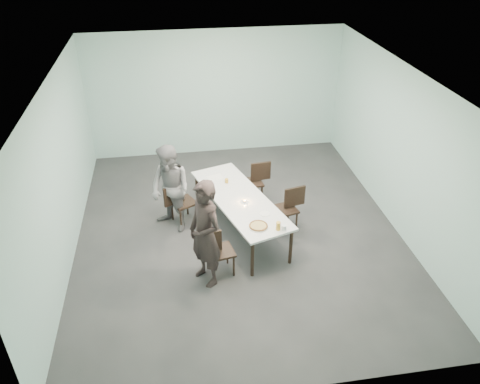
{
  "coord_description": "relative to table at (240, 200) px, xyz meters",
  "views": [
    {
      "loc": [
        -1.09,
        -7.14,
        5.33
      ],
      "look_at": [
        0.0,
        -0.2,
        1.0
      ],
      "focal_mm": 35.0,
      "sensor_mm": 36.0,
      "label": 1
    }
  ],
  "objects": [
    {
      "name": "menu",
      "position": [
        -0.36,
        0.81,
        0.06
      ],
      "size": [
        0.35,
        0.3,
        0.01
      ],
      "primitive_type": "cube",
      "rotation": [
        0.0,
        0.0,
        0.3
      ],
      "color": "silver",
      "rests_on": "table"
    },
    {
      "name": "amber_tumbler",
      "position": [
        -0.16,
        0.58,
        0.1
      ],
      "size": [
        0.07,
        0.07,
        0.08
      ],
      "primitive_type": "cylinder",
      "color": "gold",
      "rests_on": "table"
    },
    {
      "name": "ground",
      "position": [
        -0.03,
        -0.0,
        -0.69
      ],
      "size": [
        7.0,
        7.0,
        0.0
      ],
      "primitive_type": "plane",
      "color": "#333335",
      "rests_on": "ground"
    },
    {
      "name": "diner_far",
      "position": [
        -1.24,
        0.32,
        0.16
      ],
      "size": [
        1.04,
        1.05,
        1.71
      ],
      "primitive_type": "imported",
      "rotation": [
        0.0,
        0.0,
        -0.83
      ],
      "color": "slate",
      "rests_on": "ground"
    },
    {
      "name": "tealight",
      "position": [
        0.06,
        -0.16,
        0.08
      ],
      "size": [
        0.06,
        0.06,
        0.05
      ],
      "color": "silver",
      "rests_on": "table"
    },
    {
      "name": "pizza",
      "position": [
        0.17,
        -0.94,
        0.08
      ],
      "size": [
        0.34,
        0.34,
        0.04
      ],
      "color": "white",
      "rests_on": "table"
    },
    {
      "name": "diner_near",
      "position": [
        -0.74,
        -1.25,
        0.24
      ],
      "size": [
        0.73,
        0.81,
        1.86
      ],
      "primitive_type": "imported",
      "rotation": [
        0.0,
        0.0,
        -1.02
      ],
      "color": "black",
      "rests_on": "ground"
    },
    {
      "name": "chair_near_right",
      "position": [
        0.94,
        -0.02,
        -0.19
      ],
      "size": [
        0.65,
        0.5,
        0.87
      ],
      "rotation": [
        0.0,
        0.0,
        3.37
      ],
      "color": "black",
      "rests_on": "ground"
    },
    {
      "name": "side_plate",
      "position": [
        0.35,
        -0.58,
        0.06
      ],
      "size": [
        0.18,
        0.18,
        0.01
      ],
      "primitive_type": "cylinder",
      "color": "white",
      "rests_on": "table"
    },
    {
      "name": "chair_far_right",
      "position": [
        0.5,
        1.05,
        -0.19
      ],
      "size": [
        0.63,
        0.47,
        0.87
      ],
      "rotation": [
        0.0,
        0.0,
        3.26
      ],
      "color": "black",
      "rests_on": "ground"
    },
    {
      "name": "chair_near_left",
      "position": [
        -0.57,
        -1.11,
        -0.19
      ],
      "size": [
        0.64,
        0.49,
        0.87
      ],
      "rotation": [
        0.0,
        0.0,
        0.19
      ],
      "color": "black",
      "rests_on": "ground"
    },
    {
      "name": "chair_far_left",
      "position": [
        -1.09,
        0.47,
        -0.19
      ],
      "size": [
        0.65,
        0.56,
        0.87
      ],
      "rotation": [
        0.0,
        0.0,
        0.46
      ],
      "color": "black",
      "rests_on": "ground"
    },
    {
      "name": "table",
      "position": [
        0.0,
        0.0,
        0.0
      ],
      "size": [
        1.64,
        2.75,
        0.75
      ],
      "rotation": [
        0.0,
        0.0,
        0.3
      ],
      "color": "white",
      "rests_on": "ground"
    },
    {
      "name": "water_tumbler",
      "position": [
        0.57,
        -1.09,
        0.1
      ],
      "size": [
        0.08,
        0.08,
        0.09
      ],
      "primitive_type": "cylinder",
      "color": "silver",
      "rests_on": "table"
    },
    {
      "name": "room_shell",
      "position": [
        -0.03,
        -0.0,
        1.33
      ],
      "size": [
        6.02,
        7.02,
        3.01
      ],
      "color": "#A9D4CF",
      "rests_on": "ground"
    },
    {
      "name": "beer_glass",
      "position": [
        0.48,
        -1.07,
        0.13
      ],
      "size": [
        0.08,
        0.08,
        0.15
      ],
      "primitive_type": "cylinder",
      "color": "gold",
      "rests_on": "table"
    }
  ]
}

